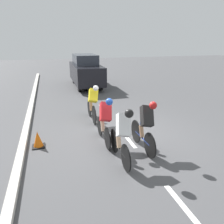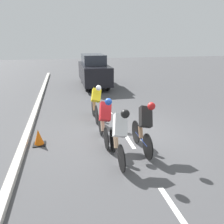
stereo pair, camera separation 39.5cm
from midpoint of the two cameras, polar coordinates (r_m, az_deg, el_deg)
The scene contains 11 objects.
ground_plane at distance 7.35m, azimuth 1.80°, elevation -6.04°, with size 60.00×60.00×0.00m, color #4C4C4F.
lane_stripe_near at distance 4.69m, azimuth 16.02°, elevation -23.02°, with size 0.12×1.40×0.01m, color white.
lane_stripe_mid at distance 7.12m, azimuth 2.47°, elevation -6.88°, with size 0.12×1.40×0.01m, color white.
lane_stripe_far at distance 10.00m, azimuth -3.34°, elevation 0.74°, with size 0.12×1.40×0.01m, color white.
curb at distance 6.88m, azimuth -24.07°, elevation -8.98°, with size 0.20×28.83×0.14m, color beige.
cyclist_red at distance 6.56m, azimuth -3.58°, elevation -1.87°, with size 0.42×1.62×1.48m.
cyclist_yellow at distance 8.44m, azimuth -6.42°, elevation 2.52°, with size 0.44×1.68×1.45m.
cyclist_black at distance 6.14m, azimuth 6.87°, elevation -3.37°, with size 0.43×1.69×1.52m.
cyclist_white at distance 5.52m, azimuth 0.62°, elevation -5.74°, with size 0.44×1.66×1.51m.
support_car at distance 14.84m, azimuth -7.63°, elevation 10.66°, with size 1.70×4.49×2.09m.
traffic_cone at distance 6.92m, azimuth -20.36°, elevation -6.79°, with size 0.36×0.36×0.49m.
Camera 1 is at (2.26, 6.30, 3.07)m, focal length 35.00 mm.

